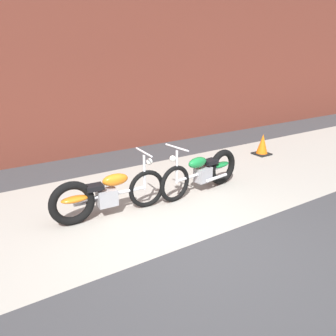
% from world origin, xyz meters
% --- Properties ---
extents(ground_plane, '(80.00, 80.00, 0.00)m').
position_xyz_m(ground_plane, '(0.00, 0.00, 0.00)').
color(ground_plane, '#38383A').
extents(sidewalk_slab, '(36.00, 3.50, 0.01)m').
position_xyz_m(sidewalk_slab, '(0.00, 1.75, 0.00)').
color(sidewalk_slab, '#9E998E').
rests_on(sidewalk_slab, ground).
extents(brick_building_wall, '(36.00, 0.50, 5.55)m').
position_xyz_m(brick_building_wall, '(0.00, 5.20, 2.78)').
color(brick_building_wall, brown).
rests_on(brick_building_wall, ground).
extents(motorcycle_orange, '(2.01, 0.58, 1.03)m').
position_xyz_m(motorcycle_orange, '(-0.79, 1.48, 0.40)').
color(motorcycle_orange, black).
rests_on(motorcycle_orange, ground).
extents(motorcycle_green, '(2.00, 0.58, 1.03)m').
position_xyz_m(motorcycle_green, '(1.36, 1.47, 0.40)').
color(motorcycle_green, black).
rests_on(motorcycle_green, ground).
extents(traffic_cone, '(0.40, 0.40, 0.55)m').
position_xyz_m(traffic_cone, '(4.13, 2.52, 0.25)').
color(traffic_cone, orange).
rests_on(traffic_cone, ground).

